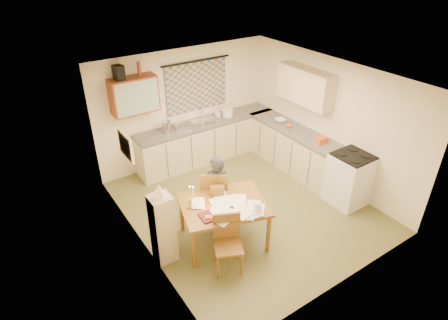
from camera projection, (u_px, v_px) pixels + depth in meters
floor at (245, 206)px, 7.08m from camera, size 4.00×4.50×0.02m
ceiling at (250, 77)px, 5.81m from camera, size 4.00×4.50×0.02m
wall_back at (184, 106)px, 8.06m from camera, size 4.00×0.02×2.50m
wall_front at (352, 217)px, 4.82m from camera, size 4.00×0.02×2.50m
wall_left at (137, 184)px, 5.48m from camera, size 0.02×4.50×2.50m
wall_right at (328, 121)px, 7.40m from camera, size 0.02×4.50×2.50m
window_blind at (197, 87)px, 7.98m from camera, size 1.45×0.03×1.05m
curtain_rod at (196, 61)px, 7.68m from camera, size 1.60×0.04×0.04m
wall_cabinet at (134, 95)px, 7.11m from camera, size 0.90×0.34×0.70m
wall_cabinet_glass at (138, 98)px, 6.98m from camera, size 0.84×0.02×0.64m
upper_cabinet_right at (305, 86)px, 7.41m from camera, size 0.34×1.30×0.70m
framed_print at (126, 146)px, 5.56m from camera, size 0.04×0.50×0.40m
print_canvas at (127, 145)px, 5.57m from camera, size 0.01×0.42×0.32m
counter_back at (208, 140)px, 8.42m from camera, size 3.30×0.62×0.92m
counter_right at (302, 154)px, 7.89m from camera, size 0.62×2.95×0.92m
stove at (349, 179)px, 6.96m from camera, size 0.66×0.66×1.02m
sink at (204, 124)px, 8.18m from camera, size 0.62×0.54×0.10m
tap at (202, 113)px, 8.24m from camera, size 0.04×0.04×0.28m
dish_rack at (183, 127)px, 7.89m from camera, size 0.42×0.39×0.06m
kettle at (167, 127)px, 7.66m from camera, size 0.24×0.24×0.24m
mixing_bowl at (227, 113)px, 8.41m from camera, size 0.29×0.29×0.16m
soap_bottle at (218, 114)px, 8.33m from camera, size 0.11×0.11×0.18m
bowl at (280, 120)px, 8.17m from camera, size 0.39×0.39×0.06m
orange_bag at (321, 140)px, 7.29m from camera, size 0.23×0.18×0.12m
fruit_orange at (289, 126)px, 7.88m from camera, size 0.10×0.10×0.10m
speaker at (119, 72)px, 6.75m from camera, size 0.19×0.22×0.26m
bottle_green at (122, 72)px, 6.78m from camera, size 0.07×0.07×0.26m
bottle_brown at (139, 69)px, 6.94m from camera, size 0.07×0.07×0.26m
dining_table at (224, 222)px, 6.08m from camera, size 1.56×1.34×0.75m
chair_far at (215, 203)px, 6.61m from camera, size 0.65×0.65×1.03m
chair_near at (228, 254)px, 5.60m from camera, size 0.55×0.55×0.91m
person at (217, 190)px, 6.39m from camera, size 0.73×0.70×1.31m
shelf_stand at (163, 229)px, 5.62m from camera, size 0.32×0.30×1.18m
lampshade at (159, 191)px, 5.27m from camera, size 0.20×0.20×0.22m
letter_rack at (217, 191)px, 6.07m from camera, size 0.24×0.19×0.16m
mug at (258, 209)px, 5.69m from camera, size 0.15×0.15×0.10m
magazine at (201, 219)px, 5.55m from camera, size 0.24×0.30×0.02m
book at (202, 211)px, 5.71m from camera, size 0.27×0.30×0.02m
orange_box at (209, 218)px, 5.57m from camera, size 0.14×0.13×0.04m
eyeglasses at (239, 213)px, 5.68m from camera, size 0.14×0.08×0.02m
candle_holder at (191, 203)px, 5.76m from camera, size 0.08×0.08×0.18m
candle at (193, 193)px, 5.65m from camera, size 0.03×0.03×0.22m
candle_flame at (190, 187)px, 5.58m from camera, size 0.02×0.02×0.02m
papers at (232, 209)px, 5.77m from camera, size 1.03×1.03×0.03m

